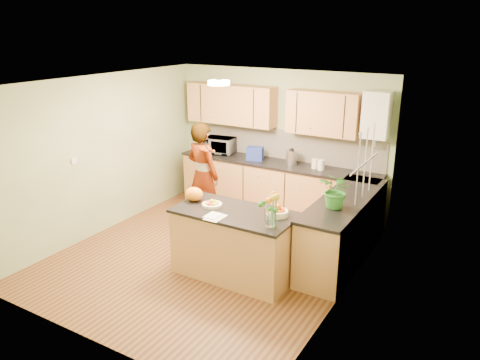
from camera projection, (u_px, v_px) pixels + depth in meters
The scene contains 28 objects.
floor at pixel (210, 255), 6.84m from camera, with size 4.50×4.50×0.00m, color #502916.
ceiling at pixel (206, 82), 6.05m from camera, with size 4.00×4.50×0.02m, color white.
wall_back at pixel (280, 141), 8.28m from camera, with size 4.00×0.02×2.50m, color gray.
wall_front at pixel (79, 233), 4.60m from camera, with size 4.00×0.02×2.50m, color gray.
wall_left at pixel (104, 155), 7.41m from camera, with size 0.02×4.50×2.50m, color gray.
wall_right at pixel (349, 200), 5.48m from camera, with size 0.02×4.50×2.50m, color gray.
back_counter at pixel (276, 188), 8.23m from camera, with size 3.64×0.62×0.94m.
right_counter at pixel (344, 230), 6.56m from camera, with size 0.62×2.24×0.94m.
splashback at pixel (284, 145), 8.24m from camera, with size 3.60×0.02×0.52m, color beige.
upper_cabinets at pixel (267, 108), 8.04m from camera, with size 3.20×0.34×0.70m.
boiler at pixel (377, 115), 7.13m from camera, with size 0.40×0.30×0.86m.
window_right at pixel (366, 163), 5.88m from camera, with size 0.01×1.30×1.05m.
light_switch at pixel (74, 161), 6.89m from camera, with size 0.02×0.09×0.09m, color white.
ceiling_lamp at pixel (219, 83), 6.31m from camera, with size 0.30×0.30×0.07m.
peninsula_island at pixel (235, 243), 6.18m from camera, with size 1.59×0.82×0.91m.
fruit_dish at pixel (212, 204), 6.19m from camera, with size 0.26×0.26×0.09m.
orange_bowl at pixel (278, 211), 5.87m from camera, with size 0.25×0.25×0.15m.
flower_vase at pixel (270, 198), 5.49m from camera, with size 0.29×0.29×0.54m.
orange_bag at pixel (194, 194), 6.37m from camera, with size 0.25×0.21×0.19m, color orange.
papers at pixel (215, 217), 5.84m from camera, with size 0.20×0.27×0.01m, color white.
violinist at pixel (203, 175), 7.62m from camera, with size 0.64×0.42×1.75m, color #E1AA8A.
violin at pixel (204, 148), 7.18m from camera, with size 0.55×0.22×0.11m, color #4D1504, non-canonical shape.
microwave at pixel (220, 145), 8.64m from camera, with size 0.53×0.36×0.30m, color white.
blue_box at pixel (255, 154), 8.22m from camera, with size 0.28×0.21×0.23m, color navy.
kettle at pixel (291, 157), 7.94m from camera, with size 0.18×0.18×0.33m.
jar_cream at pixel (315, 164), 7.74m from camera, with size 0.10×0.10×0.16m, color #F4E5C3.
jar_white at pixel (321, 165), 7.65m from camera, with size 0.11×0.11×0.17m, color white.
potted_plant at pixel (337, 191), 6.00m from camera, with size 0.43×0.38×0.48m, color #2E7B29.
Camera 1 is at (3.50, -5.06, 3.20)m, focal length 35.00 mm.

